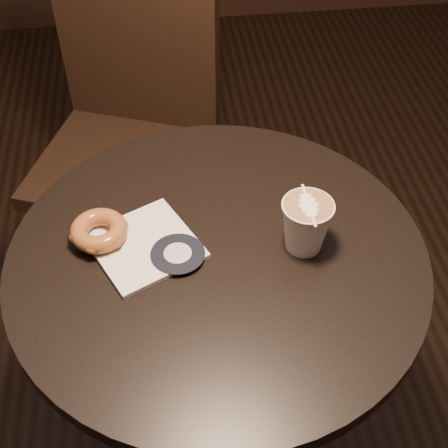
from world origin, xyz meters
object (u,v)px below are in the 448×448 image
object	(u,v)px
chair	(130,106)
latte_cup	(306,226)
cafe_table	(218,323)
pastry_bag	(145,245)
doughnut	(99,231)

from	to	relation	value
chair	latte_cup	size ratio (longest dim) A/B	11.10
cafe_table	pastry_bag	xyz separation A→B (m)	(-0.12, 0.03, 0.20)
cafe_table	doughnut	bearing A→B (deg)	164.88
chair	pastry_bag	world-z (taller)	chair
chair	doughnut	distance (m)	0.65
pastry_bag	doughnut	xyz separation A→B (m)	(-0.07, 0.02, 0.02)
cafe_table	doughnut	distance (m)	0.30
chair	pastry_bag	bearing A→B (deg)	-66.17
pastry_bag	latte_cup	bearing A→B (deg)	-32.30
doughnut	pastry_bag	bearing A→B (deg)	-18.73
chair	cafe_table	bearing A→B (deg)	-56.35
cafe_table	pastry_bag	world-z (taller)	pastry_bag
cafe_table	chair	world-z (taller)	chair
chair	latte_cup	xyz separation A→B (m)	(0.29, -0.68, 0.21)
chair	latte_cup	bearing A→B (deg)	-45.32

